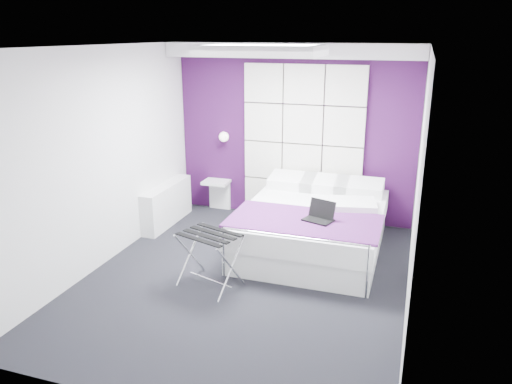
{
  "coord_description": "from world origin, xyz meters",
  "views": [
    {
      "loc": [
        1.75,
        -4.92,
        2.73
      ],
      "look_at": [
        0.02,
        0.35,
        0.95
      ],
      "focal_mm": 35.0,
      "sensor_mm": 36.0,
      "label": 1
    }
  ],
  "objects_px": {
    "wall_lamp": "(225,136)",
    "bed": "(313,226)",
    "radiator": "(167,204)",
    "laptop": "(319,215)",
    "luggage_rack": "(210,260)",
    "nightstand": "(216,182)"
  },
  "relations": [
    {
      "from": "wall_lamp",
      "to": "bed",
      "type": "height_order",
      "value": "wall_lamp"
    },
    {
      "from": "radiator",
      "to": "laptop",
      "type": "bearing_deg",
      "value": -16.81
    },
    {
      "from": "laptop",
      "to": "luggage_rack",
      "type": "bearing_deg",
      "value": -122.19
    },
    {
      "from": "wall_lamp",
      "to": "radiator",
      "type": "distance_m",
      "value": 1.35
    },
    {
      "from": "wall_lamp",
      "to": "luggage_rack",
      "type": "relative_size",
      "value": 0.24
    },
    {
      "from": "nightstand",
      "to": "luggage_rack",
      "type": "distance_m",
      "value": 2.47
    },
    {
      "from": "wall_lamp",
      "to": "radiator",
      "type": "height_order",
      "value": "wall_lamp"
    },
    {
      "from": "luggage_rack",
      "to": "laptop",
      "type": "xyz_separation_m",
      "value": [
        1.04,
        0.85,
        0.36
      ]
    },
    {
      "from": "bed",
      "to": "nightstand",
      "type": "distance_m",
      "value": 2.01
    },
    {
      "from": "bed",
      "to": "laptop",
      "type": "distance_m",
      "value": 0.62
    },
    {
      "from": "luggage_rack",
      "to": "nightstand",
      "type": "bearing_deg",
      "value": 129.06
    },
    {
      "from": "radiator",
      "to": "nightstand",
      "type": "distance_m",
      "value": 0.89
    },
    {
      "from": "radiator",
      "to": "bed",
      "type": "bearing_deg",
      "value": -6.08
    },
    {
      "from": "wall_lamp",
      "to": "laptop",
      "type": "xyz_separation_m",
      "value": [
        1.78,
        -1.49,
        -0.55
      ]
    },
    {
      "from": "bed",
      "to": "radiator",
      "type": "bearing_deg",
      "value": 173.92
    },
    {
      "from": "wall_lamp",
      "to": "nightstand",
      "type": "distance_m",
      "value": 0.75
    },
    {
      "from": "bed",
      "to": "luggage_rack",
      "type": "relative_size",
      "value": 3.42
    },
    {
      "from": "radiator",
      "to": "luggage_rack",
      "type": "xyz_separation_m",
      "value": [
        1.37,
        -1.58,
        0.01
      ]
    },
    {
      "from": "nightstand",
      "to": "laptop",
      "type": "bearing_deg",
      "value": -37.0
    },
    {
      "from": "bed",
      "to": "laptop",
      "type": "height_order",
      "value": "laptop"
    },
    {
      "from": "wall_lamp",
      "to": "luggage_rack",
      "type": "xyz_separation_m",
      "value": [
        0.73,
        -2.34,
        -0.91
      ]
    },
    {
      "from": "bed",
      "to": "luggage_rack",
      "type": "xyz_separation_m",
      "value": [
        -0.88,
        -1.34,
        -0.01
      ]
    }
  ]
}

